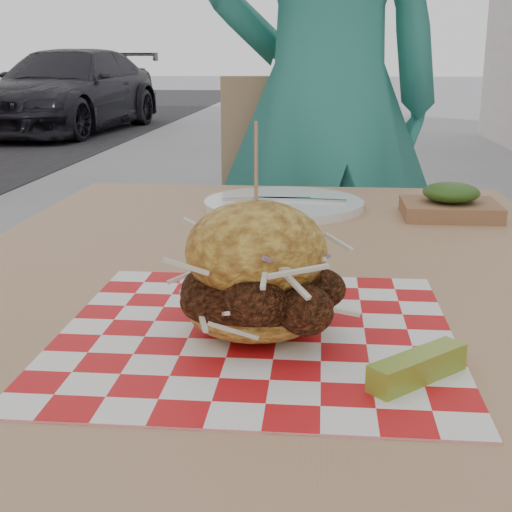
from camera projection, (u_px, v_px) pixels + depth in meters
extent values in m
imported|color=teal|center=(326.00, 102.00, 1.81)|extent=(0.73, 0.57, 1.77)
imported|color=black|center=(69.00, 91.00, 9.81)|extent=(1.96, 4.00, 1.12)
cube|color=tan|center=(266.00, 290.00, 0.85)|extent=(0.80, 1.20, 0.04)
cylinder|color=#333338|center=(124.00, 374.00, 1.49)|extent=(0.05, 0.05, 0.71)
cylinder|color=#333338|center=(454.00, 388.00, 1.43)|extent=(0.05, 0.05, 0.71)
cube|color=tan|center=(294.00, 279.00, 1.82)|extent=(0.47, 0.47, 0.04)
cube|color=tan|center=(289.00, 170.00, 1.94)|extent=(0.42, 0.09, 0.50)
cylinder|color=#333338|center=(225.00, 396.00, 1.70)|extent=(0.03, 0.03, 0.43)
cylinder|color=#333338|center=(374.00, 394.00, 1.72)|extent=(0.03, 0.03, 0.43)
cylinder|color=#333338|center=(225.00, 339.00, 2.05)|extent=(0.03, 0.03, 0.43)
cylinder|color=#333338|center=(350.00, 337.00, 2.06)|extent=(0.03, 0.03, 0.43)
cube|color=red|center=(256.00, 333.00, 0.66)|extent=(0.36, 0.36, 0.00)
ellipsoid|color=gold|center=(256.00, 310.00, 0.65)|extent=(0.12, 0.12, 0.04)
ellipsoid|color=brown|center=(256.00, 292.00, 0.65)|extent=(0.14, 0.13, 0.07)
ellipsoid|color=gold|center=(256.00, 250.00, 0.64)|extent=(0.13, 0.13, 0.09)
cylinder|color=tan|center=(256.00, 177.00, 0.62)|extent=(0.00, 0.00, 0.10)
cube|color=#99A32F|center=(418.00, 367.00, 0.56)|extent=(0.08, 0.08, 0.02)
cylinder|color=white|center=(284.00, 204.00, 1.20)|extent=(0.27, 0.27, 0.01)
cube|color=silver|center=(266.00, 199.00, 1.21)|extent=(0.15, 0.03, 0.00)
cube|color=silver|center=(302.00, 199.00, 1.20)|extent=(0.15, 0.03, 0.00)
cube|color=#8E6340|center=(450.00, 209.00, 1.14)|extent=(0.15, 0.12, 0.02)
ellipsoid|color=#1F4313|center=(451.00, 192.00, 1.13)|extent=(0.09, 0.09, 0.03)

